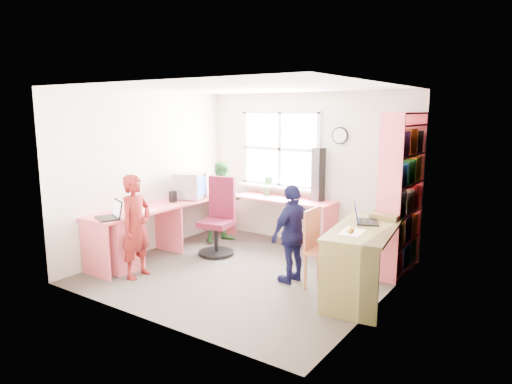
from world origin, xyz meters
TOP-DOWN VIEW (x-y plane):
  - room at (0.01, 0.10)m, footprint 3.64×3.44m
  - l_desk at (-1.31, -0.28)m, footprint 2.38×2.95m
  - right_desk at (1.58, 0.12)m, footprint 0.86×1.51m
  - bookshelf at (1.65, 1.19)m, footprint 0.30×1.02m
  - swivel_chair at (-0.81, 0.45)m, footprint 0.62×0.62m
  - wooden_chair at (1.03, 0.11)m, footprint 0.42×0.42m
  - crt_monitor at (-1.46, 0.54)m, footprint 0.51×0.48m
  - laptop_left at (-1.40, -1.01)m, footprint 0.43×0.40m
  - laptop_right at (1.48, 0.32)m, footprint 0.39×0.43m
  - speaker_a at (-1.49, 0.20)m, footprint 0.09×0.09m
  - speaker_b at (-1.44, 0.80)m, footprint 0.10×0.10m
  - cd_tower at (0.28, 1.53)m, footprint 0.20×0.19m
  - game_box at (1.62, 0.69)m, footprint 0.36×0.36m
  - paper_a at (-1.39, -0.50)m, footprint 0.24×0.33m
  - paper_b at (1.54, -0.17)m, footprint 0.26×0.35m
  - potted_plant at (-0.60, 1.47)m, footprint 0.20×0.18m
  - person_red at (-1.07, -0.89)m, footprint 0.37×0.52m
  - person_green at (-1.14, 1.01)m, footprint 0.68×0.76m
  - person_navy at (0.67, 0.07)m, footprint 0.44×0.77m

SIDE VIEW (x-z plane):
  - l_desk at x=-1.31m, z-range 0.08..0.83m
  - swivel_chair at x=-0.81m, z-range -0.08..1.07m
  - wooden_chair at x=1.03m, z-range 0.04..1.00m
  - right_desk at x=1.58m, z-range 0.19..1.01m
  - person_navy at x=0.67m, z-range 0.00..1.23m
  - person_green at x=-1.14m, z-range 0.00..1.31m
  - person_red at x=-1.07m, z-range 0.00..1.33m
  - paper_a at x=-1.39m, z-range 0.75..0.75m
  - laptop_left at x=-1.40m, z-range 0.69..0.92m
  - paper_b at x=1.54m, z-range 0.82..0.83m
  - speaker_a at x=-1.49m, z-range 0.75..0.92m
  - speaker_b at x=-1.44m, z-range 0.75..0.93m
  - game_box at x=1.62m, z-range 0.82..0.89m
  - laptop_right at x=1.48m, z-range 0.76..1.00m
  - potted_plant at x=-0.60m, z-range 0.75..1.07m
  - crt_monitor at x=-1.46m, z-range 0.75..1.16m
  - bookshelf at x=1.65m, z-range -0.05..2.05m
  - cd_tower at x=0.28m, z-range 0.75..1.57m
  - room at x=0.01m, z-range 0.00..2.44m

